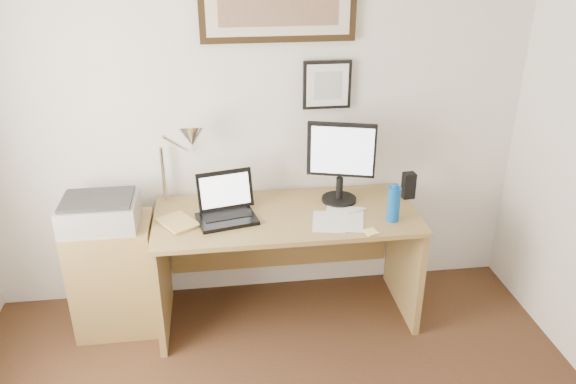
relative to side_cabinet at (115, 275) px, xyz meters
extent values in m
cube|color=white|center=(0.92, 0.32, 0.89)|extent=(3.50, 0.02, 2.50)
cube|color=olive|center=(0.00, 0.00, 0.00)|extent=(0.50, 0.40, 0.73)
cylinder|color=#0D51AA|center=(1.69, -0.22, 0.49)|extent=(0.08, 0.08, 0.21)
cylinder|color=#0D51AA|center=(1.69, -0.22, 0.61)|extent=(0.04, 0.04, 0.02)
cube|color=black|center=(1.88, 0.08, 0.47)|extent=(0.08, 0.07, 0.17)
cube|color=silver|center=(1.31, -0.19, 0.39)|extent=(0.24, 0.30, 0.00)
cube|color=silver|center=(1.41, -0.16, 0.39)|extent=(0.31, 0.37, 0.00)
cube|color=#FBF177|center=(1.52, -0.35, 0.39)|extent=(0.09, 0.09, 0.01)
cylinder|color=silver|center=(1.50, -0.09, 0.39)|extent=(0.14, 0.06, 0.02)
imported|color=tan|center=(0.35, -0.14, 0.39)|extent=(0.28, 0.30, 0.02)
cube|color=olive|center=(1.07, -0.05, 0.37)|extent=(1.60, 0.70, 0.03)
cube|color=olive|center=(0.29, -0.05, -0.01)|extent=(0.04, 0.65, 0.72)
cube|color=olive|center=(1.85, -0.05, -0.01)|extent=(0.04, 0.65, 0.72)
cube|color=olive|center=(1.07, 0.28, 0.09)|extent=(1.50, 0.03, 0.55)
cube|color=black|center=(0.71, -0.09, 0.40)|extent=(0.38, 0.31, 0.02)
cube|color=black|center=(0.71, -0.06, 0.41)|extent=(0.30, 0.19, 0.00)
cube|color=black|center=(0.71, 0.04, 0.52)|extent=(0.35, 0.15, 0.23)
cube|color=white|center=(0.71, 0.03, 0.53)|extent=(0.30, 0.12, 0.18)
cylinder|color=black|center=(1.43, 0.09, 0.40)|extent=(0.22, 0.22, 0.02)
cylinder|color=black|center=(1.43, 0.09, 0.48)|extent=(0.04, 0.04, 0.14)
cube|color=black|center=(1.43, 0.08, 0.74)|extent=(0.41, 0.15, 0.34)
cube|color=silver|center=(1.43, 0.06, 0.74)|extent=(0.37, 0.11, 0.30)
cube|color=#A2A2A5|center=(-0.03, -0.01, 0.44)|extent=(0.44, 0.34, 0.16)
cube|color=#2F2F2F|center=(-0.03, -0.01, 0.54)|extent=(0.40, 0.30, 0.02)
cylinder|color=silver|center=(0.33, 0.24, 0.56)|extent=(0.02, 0.02, 0.36)
cylinder|color=silver|center=(0.43, 0.18, 0.78)|extent=(0.15, 0.23, 0.19)
cone|color=silver|center=(0.53, 0.12, 0.84)|extent=(0.16, 0.18, 0.15)
cube|color=black|center=(1.07, 0.30, 1.58)|extent=(0.92, 0.03, 0.47)
cube|color=beige|center=(1.07, 0.28, 1.58)|extent=(0.84, 0.01, 0.39)
cube|color=brown|center=(1.07, 0.27, 1.58)|extent=(0.70, 0.00, 0.28)
cube|color=black|center=(1.37, 0.30, 1.08)|extent=(0.30, 0.02, 0.30)
cube|color=white|center=(1.37, 0.28, 1.08)|extent=(0.26, 0.00, 0.26)
cube|color=#AEB2B8|center=(1.37, 0.28, 1.08)|extent=(0.17, 0.00, 0.17)
camera|label=1|loc=(0.68, -3.06, 1.96)|focal=35.00mm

